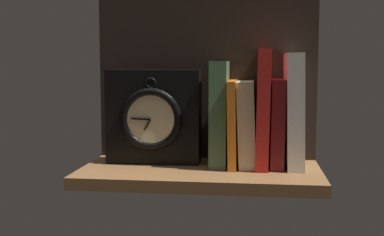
{
  "coord_description": "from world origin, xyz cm",
  "views": [
    {
      "loc": [
        11.47,
        -106.33,
        22.37
      ],
      "look_at": [
        -2.35,
        4.13,
        10.34
      ],
      "focal_mm": 47.23,
      "sensor_mm": 36.0,
      "label": 1
    }
  ],
  "objects_px": {
    "book_cream_twain": "(247,124)",
    "book_maroon_dawkins": "(277,123)",
    "book_orange_pandolfini": "(233,123)",
    "book_green_romantic": "(219,113)",
    "framed_clock": "(154,117)",
    "book_white_catcher": "(294,110)",
    "book_red_requiem": "(263,108)"
  },
  "relations": [
    {
      "from": "book_green_romantic",
      "to": "framed_clock",
      "type": "xyz_separation_m",
      "value": [
        -0.15,
        0.0,
        -0.01
      ]
    },
    {
      "from": "book_maroon_dawkins",
      "to": "framed_clock",
      "type": "relative_size",
      "value": 0.91
    },
    {
      "from": "framed_clock",
      "to": "book_orange_pandolfini",
      "type": "bearing_deg",
      "value": -1.02
    },
    {
      "from": "book_green_romantic",
      "to": "book_white_catcher",
      "type": "xyz_separation_m",
      "value": [
        0.16,
        0.0,
        0.01
      ]
    },
    {
      "from": "book_orange_pandolfini",
      "to": "book_maroon_dawkins",
      "type": "height_order",
      "value": "book_maroon_dawkins"
    },
    {
      "from": "book_white_catcher",
      "to": "book_cream_twain",
      "type": "bearing_deg",
      "value": 180.0
    },
    {
      "from": "book_orange_pandolfini",
      "to": "book_cream_twain",
      "type": "distance_m",
      "value": 0.03
    },
    {
      "from": "book_cream_twain",
      "to": "book_maroon_dawkins",
      "type": "relative_size",
      "value": 0.98
    },
    {
      "from": "book_green_romantic",
      "to": "book_maroon_dawkins",
      "type": "relative_size",
      "value": 1.2
    },
    {
      "from": "book_white_catcher",
      "to": "framed_clock",
      "type": "bearing_deg",
      "value": 179.41
    },
    {
      "from": "book_green_romantic",
      "to": "book_cream_twain",
      "type": "distance_m",
      "value": 0.06
    },
    {
      "from": "book_orange_pandolfini",
      "to": "book_red_requiem",
      "type": "height_order",
      "value": "book_red_requiem"
    },
    {
      "from": "book_orange_pandolfini",
      "to": "framed_clock",
      "type": "distance_m",
      "value": 0.18
    },
    {
      "from": "book_orange_pandolfini",
      "to": "framed_clock",
      "type": "height_order",
      "value": "framed_clock"
    },
    {
      "from": "book_maroon_dawkins",
      "to": "framed_clock",
      "type": "height_order",
      "value": "framed_clock"
    },
    {
      "from": "book_cream_twain",
      "to": "book_red_requiem",
      "type": "height_order",
      "value": "book_red_requiem"
    },
    {
      "from": "book_maroon_dawkins",
      "to": "book_cream_twain",
      "type": "bearing_deg",
      "value": 180.0
    },
    {
      "from": "book_cream_twain",
      "to": "book_white_catcher",
      "type": "bearing_deg",
      "value": 0.0
    },
    {
      "from": "book_orange_pandolfini",
      "to": "framed_clock",
      "type": "relative_size",
      "value": 0.89
    },
    {
      "from": "book_cream_twain",
      "to": "framed_clock",
      "type": "bearing_deg",
      "value": 179.13
    },
    {
      "from": "book_green_romantic",
      "to": "book_white_catcher",
      "type": "distance_m",
      "value": 0.16
    },
    {
      "from": "book_orange_pandolfini",
      "to": "book_cream_twain",
      "type": "height_order",
      "value": "same"
    },
    {
      "from": "book_white_catcher",
      "to": "framed_clock",
      "type": "height_order",
      "value": "book_white_catcher"
    },
    {
      "from": "book_cream_twain",
      "to": "framed_clock",
      "type": "distance_m",
      "value": 0.21
    },
    {
      "from": "book_red_requiem",
      "to": "framed_clock",
      "type": "xyz_separation_m",
      "value": [
        -0.24,
        0.0,
        -0.02
      ]
    },
    {
      "from": "book_green_romantic",
      "to": "book_orange_pandolfini",
      "type": "distance_m",
      "value": 0.04
    },
    {
      "from": "book_orange_pandolfini",
      "to": "book_maroon_dawkins",
      "type": "xyz_separation_m",
      "value": [
        0.1,
        0.0,
        0.0
      ]
    },
    {
      "from": "book_green_romantic",
      "to": "book_cream_twain",
      "type": "relative_size",
      "value": 1.24
    },
    {
      "from": "book_cream_twain",
      "to": "book_red_requiem",
      "type": "xyz_separation_m",
      "value": [
        0.03,
        0.0,
        0.03
      ]
    },
    {
      "from": "book_maroon_dawkins",
      "to": "framed_clock",
      "type": "xyz_separation_m",
      "value": [
        -0.27,
        0.0,
        0.01
      ]
    },
    {
      "from": "book_orange_pandolfini",
      "to": "book_white_catcher",
      "type": "relative_size",
      "value": 0.76
    },
    {
      "from": "book_red_requiem",
      "to": "book_white_catcher",
      "type": "xyz_separation_m",
      "value": [
        0.07,
        0.0,
        -0.0
      ]
    }
  ]
}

